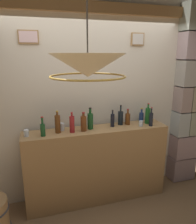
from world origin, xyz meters
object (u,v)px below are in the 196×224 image
Objects in this scene: liquor_bottle_sherry at (90,121)px; liquor_bottle_bourbon at (120,118)px; liquor_bottle_brandy at (43,129)px; pendant_lamp at (88,66)px; liquor_bottle_amaro at (151,119)px; glass_tumbler_rocks at (141,124)px; liquor_bottle_rum at (148,116)px; glass_tumbler_highball at (26,133)px; liquor_bottle_gin at (112,120)px; liquor_bottle_rye at (141,117)px; liquor_bottle_vodka at (128,119)px; liquor_bottle_whiskey at (72,124)px; liquor_bottle_port at (84,123)px; glass_tumbler_shot at (62,127)px; liquor_bottle_vermouth at (58,124)px.

liquor_bottle_sherry is 0.47m from liquor_bottle_bourbon.
liquor_bottle_brandy is 1.26m from pendant_lamp.
glass_tumbler_rocks is at bearing 169.98° from liquor_bottle_amaro.
liquor_bottle_rum reaches higher than glass_tumbler_rocks.
liquor_bottle_gin is at bearing 2.60° from glass_tumbler_highball.
glass_tumbler_rocks is at bearing 42.61° from pendant_lamp.
pendant_lamp is at bearing -135.16° from liquor_bottle_rye.
liquor_bottle_gin reaches higher than liquor_bottle_vodka.
liquor_bottle_whiskey is 0.73m from liquor_bottle_bourbon.
liquor_bottle_bourbon reaches higher than liquor_bottle_brandy.
liquor_bottle_rye is 0.86× the size of liquor_bottle_port.
liquor_bottle_port is (0.15, 0.01, -0.01)m from liquor_bottle_whiskey.
liquor_bottle_sherry reaches higher than liquor_bottle_port.
liquor_bottle_vodka is at bearing -0.81° from glass_tumbler_shot.
liquor_bottle_port reaches higher than liquor_bottle_brandy.
liquor_bottle_gin is 1.42m from pendant_lamp.
liquor_bottle_rum is at bearing 83.97° from liquor_bottle_amaro.
glass_tumbler_shot is at bearing 177.76° from liquor_bottle_rum.
glass_tumbler_shot is (-0.84, -0.01, -0.05)m from liquor_bottle_bourbon.
liquor_bottle_port is at bearing -171.99° from liquor_bottle_gin.
liquor_bottle_whiskey is 1.11m from liquor_bottle_amaro.
liquor_bottle_port is at bearing -0.62° from glass_tumbler_highball.
liquor_bottle_vermouth is at bearing -176.62° from liquor_bottle_vodka.
glass_tumbler_rocks is (-0.09, -0.16, -0.04)m from liquor_bottle_rye.
liquor_bottle_bourbon is at bearing 166.48° from liquor_bottle_vodka.
glass_tumbler_rocks is at bearing -149.06° from liquor_bottle_rum.
liquor_bottle_rye is at bearing 6.79° from liquor_bottle_whiskey.
liquor_bottle_whiskey is 2.62× the size of glass_tumbler_shot.
pendant_lamp reaches higher than liquor_bottle_rum.
glass_tumbler_shot reaches higher than glass_tumbler_rocks.
liquor_bottle_gin is (0.95, 0.10, 0.01)m from liquor_bottle_brandy.
pendant_lamp is (-0.84, -1.04, 0.80)m from liquor_bottle_vodka.
glass_tumbler_shot is (-0.12, 0.11, -0.06)m from liquor_bottle_whiskey.
liquor_bottle_brandy is 0.21m from glass_tumbler_highball.
liquor_bottle_brandy is (-0.37, -0.03, -0.02)m from liquor_bottle_whiskey.
pendant_lamp reaches higher than liquor_bottle_bourbon.
liquor_bottle_bourbon is (1.09, 0.15, 0.01)m from liquor_bottle_brandy.
glass_tumbler_rocks is at bearing -118.47° from liquor_bottle_rye.
glass_tumbler_rocks is at bearing -7.77° from liquor_bottle_sherry.
liquor_bottle_amaro is 1.64m from pendant_lamp.
liquor_bottle_port is 0.58m from liquor_bottle_bourbon.
liquor_bottle_bourbon is at bearing 19.83° from liquor_bottle_gin.
liquor_bottle_brandy is 0.97× the size of liquor_bottle_port.
liquor_bottle_bourbon is 2.82× the size of glass_tumbler_shot.
liquor_bottle_amaro is at bearing 38.06° from pendant_lamp.
glass_tumbler_highball is at bearing 178.54° from liquor_bottle_whiskey.
liquor_bottle_gin is (-0.24, -0.03, 0.01)m from liquor_bottle_vodka.
liquor_bottle_vodka is at bearing 3.38° from liquor_bottle_vermouth.
glass_tumbler_shot reaches higher than glass_tumbler_highball.
liquor_bottle_brandy is at bearing -176.06° from liquor_bottle_port.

